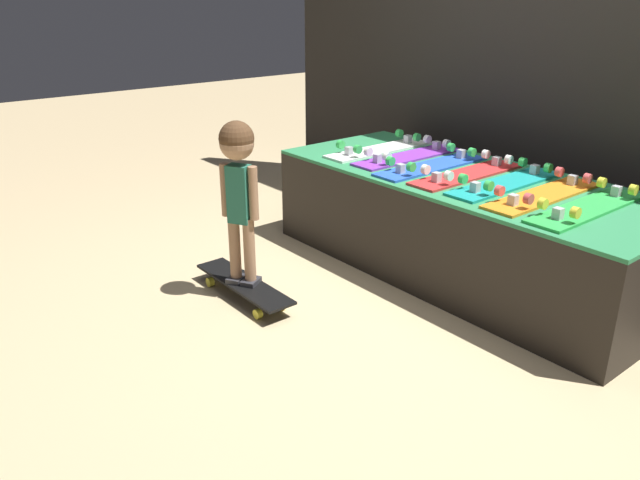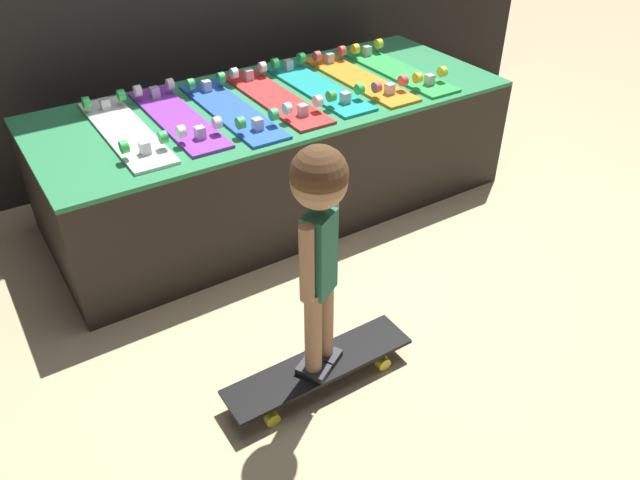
% 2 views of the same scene
% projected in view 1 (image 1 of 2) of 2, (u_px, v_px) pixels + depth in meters
% --- Properties ---
extents(ground_plane, '(16.00, 16.00, 0.00)m').
position_uv_depth(ground_plane, '(397.00, 295.00, 3.40)').
color(ground_plane, tan).
extents(back_wall, '(4.75, 0.10, 2.35)m').
position_uv_depth(back_wall, '(557.00, 57.00, 3.71)').
color(back_wall, black).
rests_on(back_wall, ground_plane).
extents(display_rack, '(2.28, 0.93, 0.58)m').
position_uv_depth(display_rack, '(463.00, 224.00, 3.60)').
color(display_rack, black).
rests_on(display_rack, ground_plane).
extents(skateboard_white_on_rack, '(0.19, 0.80, 0.09)m').
position_uv_depth(skateboard_white_on_rack, '(379.00, 148.00, 4.02)').
color(skateboard_white_on_rack, white).
rests_on(skateboard_white_on_rack, display_rack).
extents(skateboard_purple_on_rack, '(0.19, 0.80, 0.09)m').
position_uv_depth(skateboard_purple_on_rack, '(408.00, 155.00, 3.85)').
color(skateboard_purple_on_rack, purple).
rests_on(skateboard_purple_on_rack, display_rack).
extents(skateboard_blue_on_rack, '(0.19, 0.80, 0.09)m').
position_uv_depth(skateboard_blue_on_rack, '(432.00, 165.00, 3.64)').
color(skateboard_blue_on_rack, blue).
rests_on(skateboard_blue_on_rack, display_rack).
extents(skateboard_red_on_rack, '(0.19, 0.80, 0.09)m').
position_uv_depth(skateboard_red_on_rack, '(468.00, 173.00, 3.48)').
color(skateboard_red_on_rack, red).
rests_on(skateboard_red_on_rack, display_rack).
extents(skateboard_teal_on_rack, '(0.19, 0.80, 0.09)m').
position_uv_depth(skateboard_teal_on_rack, '(506.00, 182.00, 3.32)').
color(skateboard_teal_on_rack, teal).
rests_on(skateboard_teal_on_rack, display_rack).
extents(skateboard_orange_on_rack, '(0.19, 0.80, 0.09)m').
position_uv_depth(skateboard_orange_on_rack, '(544.00, 194.00, 3.13)').
color(skateboard_orange_on_rack, orange).
rests_on(skateboard_orange_on_rack, display_rack).
extents(skateboard_green_on_rack, '(0.19, 0.80, 0.09)m').
position_uv_depth(skateboard_green_on_rack, '(588.00, 206.00, 2.95)').
color(skateboard_green_on_rack, green).
rests_on(skateboard_green_on_rack, display_rack).
extents(skateboard_on_floor, '(0.72, 0.18, 0.09)m').
position_uv_depth(skateboard_on_floor, '(244.00, 285.00, 3.35)').
color(skateboard_on_floor, black).
rests_on(skateboard_on_floor, ground_plane).
extents(child, '(0.20, 0.18, 0.87)m').
position_uv_depth(child, '(238.00, 173.00, 3.11)').
color(child, '#2D2D33').
rests_on(child, skateboard_on_floor).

